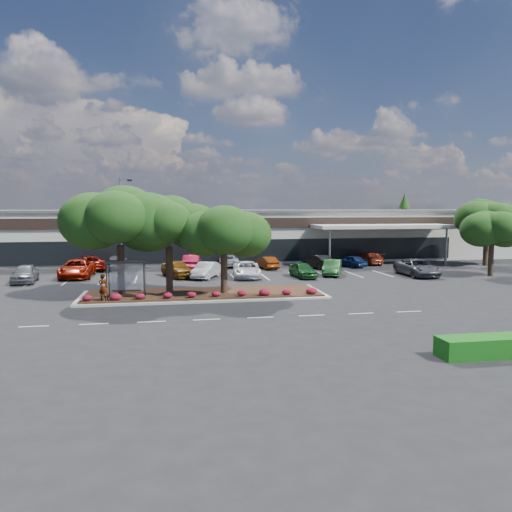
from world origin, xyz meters
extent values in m
plane|color=black|center=(0.00, 0.00, 0.00)|extent=(160.00, 160.00, 0.00)
cube|color=beige|center=(0.00, 34.00, 3.00)|extent=(80.00, 20.00, 6.00)
cube|color=#4C4C4E|center=(0.00, 34.00, 6.10)|extent=(80.40, 20.40, 0.30)
cube|color=black|center=(0.00, 23.95, 4.80)|extent=(80.00, 0.25, 1.20)
cube|color=black|center=(0.00, 23.95, 1.60)|extent=(60.00, 0.18, 2.60)
cube|color=#AD180C|center=(-6.00, 23.88, 4.80)|extent=(6.00, 0.12, 1.00)
cube|color=beige|center=(20.00, 21.50, 4.40)|extent=(16.00, 5.00, 0.40)
cylinder|color=slate|center=(13.00, 19.50, 2.10)|extent=(0.24, 0.24, 4.20)
cylinder|color=slate|center=(27.00, 19.50, 2.10)|extent=(0.24, 0.24, 4.20)
cube|color=#A1A29D|center=(-2.00, 4.00, 0.07)|extent=(18.00, 6.00, 0.15)
cube|color=#472C19|center=(-2.00, 4.00, 0.20)|extent=(17.20, 5.20, 0.12)
cube|color=silver|center=(-12.00, -4.00, 0.01)|extent=(1.60, 0.12, 0.01)
cube|color=silver|center=(-8.80, -4.00, 0.01)|extent=(1.60, 0.12, 0.01)
cube|color=silver|center=(-5.60, -4.00, 0.01)|extent=(1.60, 0.12, 0.01)
cube|color=silver|center=(-2.40, -4.00, 0.01)|extent=(1.60, 0.12, 0.01)
cube|color=silver|center=(0.80, -4.00, 0.01)|extent=(1.60, 0.12, 0.01)
cube|color=silver|center=(4.00, -4.00, 0.01)|extent=(1.60, 0.12, 0.01)
cube|color=silver|center=(7.20, -4.00, 0.01)|extent=(1.60, 0.12, 0.01)
cube|color=silver|center=(10.40, -4.00, 0.01)|extent=(1.60, 0.12, 0.01)
cube|color=silver|center=(-16.50, 13.50, 0.01)|extent=(0.12, 5.00, 0.01)
cube|color=silver|center=(-13.50, 13.50, 0.01)|extent=(0.12, 5.00, 0.01)
cube|color=silver|center=(-10.50, 13.50, 0.01)|extent=(0.12, 5.00, 0.01)
cube|color=silver|center=(-7.50, 13.50, 0.01)|extent=(0.12, 5.00, 0.01)
cube|color=silver|center=(-4.50, 13.50, 0.01)|extent=(0.12, 5.00, 0.01)
cube|color=silver|center=(-1.50, 13.50, 0.01)|extent=(0.12, 5.00, 0.01)
cube|color=silver|center=(1.50, 13.50, 0.01)|extent=(0.12, 5.00, 0.01)
cube|color=silver|center=(4.50, 13.50, 0.01)|extent=(0.12, 5.00, 0.01)
cube|color=silver|center=(7.50, 13.50, 0.01)|extent=(0.12, 5.00, 0.01)
cube|color=silver|center=(10.50, 13.50, 0.01)|extent=(0.12, 5.00, 0.01)
cube|color=silver|center=(13.50, 13.50, 0.01)|extent=(0.12, 5.00, 0.01)
cube|color=silver|center=(16.50, 13.50, 0.01)|extent=(0.12, 5.00, 0.01)
cylinder|color=black|center=(-8.75, 3.45, 1.51)|extent=(0.08, 0.08, 2.50)
cylinder|color=black|center=(-6.25, 3.45, 1.51)|extent=(0.08, 0.08, 2.50)
cylinder|color=black|center=(-8.75, 2.15, 1.51)|extent=(0.08, 0.08, 2.50)
cylinder|color=black|center=(-6.25, 2.15, 1.51)|extent=(0.08, 0.08, 2.50)
cube|color=black|center=(-7.50, 2.80, 2.80)|extent=(2.75, 1.55, 0.10)
cube|color=silver|center=(-7.50, 3.45, 1.63)|extent=(2.30, 0.03, 2.00)
cube|color=black|center=(-7.50, 3.05, 0.71)|extent=(2.00, 0.35, 0.06)
cube|color=#15530E|center=(10.00, -13.50, 0.45)|extent=(6.00, 1.30, 0.90)
cone|color=#0F370D|center=(34.00, 44.00, 4.50)|extent=(3.96, 3.96, 9.00)
imported|color=#594C47|center=(-8.96, 1.91, 1.18)|extent=(0.79, 0.67, 1.84)
cube|color=#A1A29D|center=(-9.08, 17.68, 0.20)|extent=(0.50, 0.50, 0.40)
cylinder|color=slate|center=(-9.08, 17.68, 4.92)|extent=(0.14, 0.14, 9.04)
cube|color=slate|center=(-8.63, 17.71, 9.29)|extent=(0.91, 0.29, 0.14)
cube|color=black|center=(-8.13, 17.75, 9.22)|extent=(0.47, 0.33, 0.18)
imported|color=slate|center=(-16.99, 13.46, 0.80)|extent=(2.27, 4.83, 1.60)
imported|color=#8C1504|center=(-13.03, 15.89, 0.84)|extent=(2.85, 6.08, 1.68)
imported|color=#693B0C|center=(-3.70, 14.49, 0.81)|extent=(3.49, 5.14, 1.63)
imported|color=#ABB1B8|center=(-1.10, 13.44, 0.74)|extent=(3.19, 4.73, 1.48)
imported|color=white|center=(2.71, 13.08, 0.75)|extent=(3.09, 5.66, 1.51)
imported|color=#184F1E|center=(7.91, 12.21, 0.72)|extent=(2.00, 4.36, 1.45)
imported|color=#1E4F22|center=(11.19, 13.30, 0.75)|extent=(3.25, 4.80, 1.50)
imported|color=#4D4E54|center=(19.12, 11.32, 0.81)|extent=(2.75, 5.83, 1.61)
imported|color=maroon|center=(-12.81, 21.31, 0.78)|extent=(4.55, 6.21, 1.57)
imported|color=#515057|center=(-9.85, 21.88, 0.81)|extent=(2.08, 4.83, 1.63)
imported|color=maroon|center=(-2.08, 20.46, 0.79)|extent=(2.24, 4.96, 1.58)
imported|color=#A9ABB5|center=(2.11, 22.03, 0.66)|extent=(2.67, 4.96, 1.32)
imported|color=#632406|center=(5.90, 19.43, 0.66)|extent=(2.11, 4.20, 1.32)
imported|color=black|center=(11.43, 18.75, 0.73)|extent=(2.76, 4.69, 1.46)
imported|color=navy|center=(15.44, 19.35, 0.67)|extent=(2.95, 4.23, 1.34)
imported|color=maroon|center=(18.43, 21.69, 0.72)|extent=(2.29, 5.07, 1.44)
camera|label=1|loc=(-4.64, -32.90, 6.57)|focal=35.00mm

